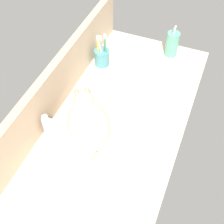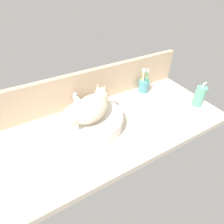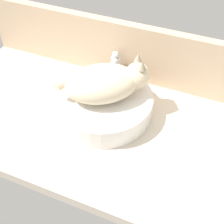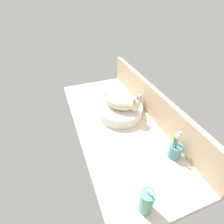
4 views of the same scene
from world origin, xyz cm
name	(u,v)px [view 1 (image 1 of 4)]	position (x,y,z in cm)	size (l,w,h in cm)	color
ground_plane	(111,132)	(0.00, 0.00, -2.00)	(139.95, 60.96, 4.00)	beige
backsplash_panel	(50,94)	(0.00, 28.68, 11.72)	(139.95, 3.60, 23.44)	#CCAD8C
sink_basin	(90,138)	(-10.05, 5.27, 3.85)	(35.51, 35.51, 7.69)	white
cat	(88,121)	(-8.98, 6.13, 13.45)	(30.22, 28.41, 14.00)	beige
faucet	(49,125)	(-12.56, 22.75, 7.30)	(4.31, 11.85, 13.60)	silver
soap_dispenser	(172,44)	(60.71, -10.87, 6.99)	(6.68, 6.68, 17.10)	#60B793
toothbrush_cup	(102,57)	(39.25, 20.87, 5.02)	(7.89, 7.89, 18.72)	teal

